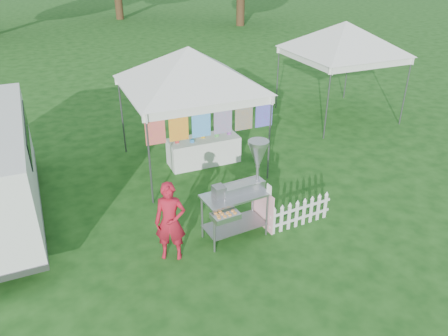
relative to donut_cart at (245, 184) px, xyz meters
name	(u,v)px	position (x,y,z in m)	size (l,w,h in m)	color
ground	(253,240)	(0.08, -0.28, -1.11)	(120.00, 120.00, 0.00)	#153F12
canopy_main	(188,47)	(0.08, 3.21, 1.87)	(4.24, 4.24, 3.45)	#59595E
canopy_right	(346,21)	(5.58, 4.72, 1.88)	(4.24, 4.24, 3.45)	#59595E
donut_cart	(245,184)	(0.00, 0.00, 0.00)	(1.36, 1.04, 1.89)	gray
vendor	(170,222)	(-1.50, -0.14, -0.36)	(0.55, 0.36, 1.51)	#A71427
picket_fence	(300,214)	(1.15, -0.21, -0.83)	(1.44, 0.13, 0.56)	white
display_table	(204,150)	(0.39, 3.21, -0.77)	(1.80, 0.70, 0.68)	white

